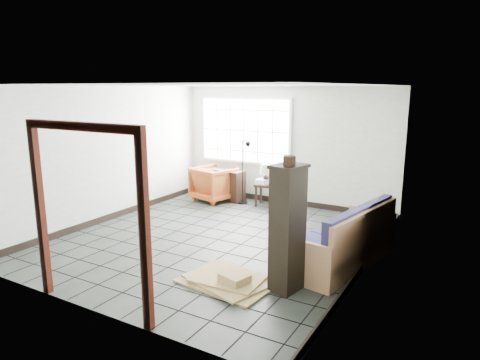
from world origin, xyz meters
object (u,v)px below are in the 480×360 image
Objects in this scene: futon_sofa at (346,243)px; tall_shelf at (288,228)px; side_table at (266,187)px; armchair at (214,182)px.

futon_sofa is 1.34m from tall_shelf.
futon_sofa is at bearing 80.66° from tall_shelf.
side_table is 0.32× the size of tall_shelf.
tall_shelf reaches higher than armchair.
side_table is at bearing 130.98° from tall_shelf.
armchair is 1.66× the size of side_table.
tall_shelf is (2.05, -3.52, 0.43)m from side_table.
tall_shelf is (3.28, -3.30, 0.40)m from armchair.
tall_shelf is at bearing 149.21° from armchair.
tall_shelf is (-0.43, -1.17, 0.50)m from futon_sofa.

